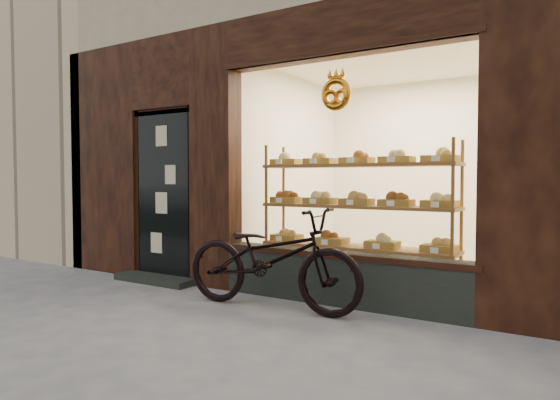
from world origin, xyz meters
The scene contains 4 objects.
ground centered at (0.00, 0.00, 0.00)m, with size 90.00×90.00×0.00m, color #575865.
neighbor_left centered at (-9.60, 5.50, 4.50)m, with size 12.00×7.00×9.00m, color beige.
display_shelf centered at (0.45, 2.55, 0.89)m, with size 2.20×0.45×1.70m.
bicycle centered at (-0.06, 1.60, 0.51)m, with size 0.68×1.95×1.02m, color black.
Camera 1 is at (2.66, -2.54, 1.30)m, focal length 32.00 mm.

